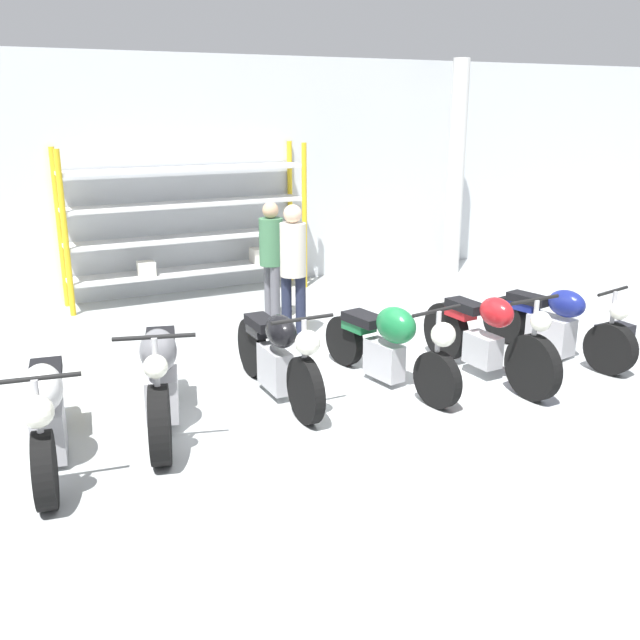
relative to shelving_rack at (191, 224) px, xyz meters
name	(u,v)px	position (x,y,z in m)	size (l,w,h in m)	color
ground_plane	(337,395)	(0.12, -4.52, -1.12)	(30.00, 30.00, 0.00)	#B2B7B7
back_wall	(189,177)	(0.12, 0.37, 0.68)	(30.00, 0.08, 3.60)	silver
shelving_rack	(191,224)	(0.00, 0.00, 0.00)	(3.72, 0.63, 2.30)	gold
support_pillar	(456,169)	(4.58, -0.45, 0.68)	(0.28, 0.28, 3.60)	silver
motorcycle_white	(46,414)	(-2.69, -4.74, -0.67)	(0.65, 2.02, 1.01)	black
motorcycle_grey	(161,380)	(-1.67, -4.48, -0.66)	(0.85, 2.00, 1.10)	black
motorcycle_black	(278,355)	(-0.45, -4.31, -0.66)	(0.61, 2.00, 1.02)	black
motorcycle_green	(390,343)	(0.74, -4.52, -0.66)	(0.65, 2.05, 0.99)	black
motorcycle_red	(488,337)	(1.79, -4.82, -0.66)	(0.62, 2.04, 1.05)	black
motorcycle_blue	(556,325)	(2.95, -4.63, -0.73)	(0.69, 1.99, 0.95)	black
person_browsing	(293,262)	(0.48, -2.67, -0.12)	(0.45, 0.45, 1.71)	#1E2338
person_near_rack	(271,253)	(0.55, -1.83, -0.16)	(0.35, 0.35, 1.64)	#595960
toolbox	(614,336)	(3.88, -4.70, -0.98)	(0.44, 0.26, 0.28)	black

